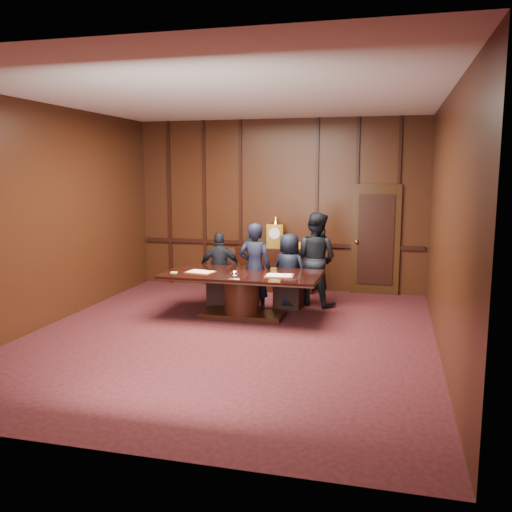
{
  "coord_description": "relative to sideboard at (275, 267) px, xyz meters",
  "views": [
    {
      "loc": [
        2.31,
        -7.5,
        2.46
      ],
      "look_at": [
        0.12,
        1.14,
        1.05
      ],
      "focal_mm": 38.0,
      "sensor_mm": 36.0,
      "label": 1
    }
  ],
  "objects": [
    {
      "name": "room",
      "position": [
        0.07,
        -3.12,
        1.24
      ],
      "size": [
        7.0,
        7.04,
        3.5
      ],
      "color": "black",
      "rests_on": "ground"
    },
    {
      "name": "sideboard",
      "position": [
        0.0,
        0.0,
        0.0
      ],
      "size": [
        1.6,
        0.45,
        1.54
      ],
      "color": "black",
      "rests_on": "ground"
    },
    {
      "name": "conference_table",
      "position": [
        -0.11,
        -2.16,
        0.02
      ],
      "size": [
        2.62,
        1.32,
        0.76
      ],
      "color": "black",
      "rests_on": "ground"
    },
    {
      "name": "folder_left",
      "position": [
        -0.8,
        -2.29,
        0.28
      ],
      "size": [
        0.51,
        0.41,
        0.02
      ],
      "rotation": [
        0.0,
        0.0,
        -0.19
      ],
      "color": "#B32D10",
      "rests_on": "conference_table"
    },
    {
      "name": "folder_right",
      "position": [
        0.55,
        -2.27,
        0.28
      ],
      "size": [
        0.49,
        0.38,
        0.02
      ],
      "rotation": [
        0.0,
        0.0,
        0.11
      ],
      "color": "#B32D10",
      "rests_on": "conference_table"
    },
    {
      "name": "inkstand",
      "position": [
        -0.11,
        -2.61,
        0.33
      ],
      "size": [
        0.2,
        0.14,
        0.12
      ],
      "color": "white",
      "rests_on": "conference_table"
    },
    {
      "name": "notepad",
      "position": [
        -1.22,
        -2.43,
        0.28
      ],
      "size": [
        0.1,
        0.07,
        0.01
      ],
      "primitive_type": "cube",
      "rotation": [
        0.0,
        0.0,
        -0.0
      ],
      "color": "#FDF87C",
      "rests_on": "conference_table"
    },
    {
      "name": "chair_left",
      "position": [
        -0.76,
        -1.28,
        -0.19
      ],
      "size": [
        0.55,
        0.55,
        0.99
      ],
      "rotation": [
        0.0,
        0.0,
        0.15
      ],
      "color": "black",
      "rests_on": "ground"
    },
    {
      "name": "chair_right",
      "position": [
        0.55,
        -1.28,
        -0.19
      ],
      "size": [
        0.52,
        0.52,
        0.99
      ],
      "rotation": [
        0.0,
        0.0,
        -0.09
      ],
      "color": "black",
      "rests_on": "ground"
    },
    {
      "name": "signatory_left",
      "position": [
        -0.76,
        -1.36,
        0.18
      ],
      "size": [
        0.84,
        0.52,
        1.34
      ],
      "primitive_type": "imported",
      "rotation": [
        0.0,
        0.0,
        3.41
      ],
      "color": "black",
      "rests_on": "ground"
    },
    {
      "name": "signatory_right",
      "position": [
        0.54,
        -1.36,
        0.19
      ],
      "size": [
        0.76,
        0.61,
        1.36
      ],
      "primitive_type": "imported",
      "rotation": [
        0.0,
        0.0,
        2.84
      ],
      "color": "black",
      "rests_on": "ground"
    },
    {
      "name": "witness_left",
      "position": [
        0.02,
        -1.78,
        0.3
      ],
      "size": [
        0.58,
        0.38,
        1.57
      ],
      "primitive_type": "imported",
      "rotation": [
        0.0,
        0.0,
        3.15
      ],
      "color": "black",
      "rests_on": "ground"
    },
    {
      "name": "witness_right",
      "position": [
        0.97,
        -1.01,
        0.37
      ],
      "size": [
        1.01,
        0.91,
        1.72
      ],
      "primitive_type": "imported",
      "rotation": [
        0.0,
        0.0,
        2.77
      ],
      "color": "black",
      "rests_on": "ground"
    }
  ]
}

